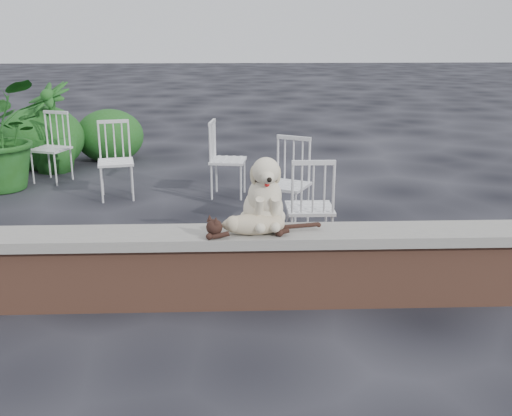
{
  "coord_description": "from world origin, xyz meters",
  "views": [
    {
      "loc": [
        0.78,
        -4.18,
        2.05
      ],
      "look_at": [
        0.95,
        0.2,
        0.7
      ],
      "focal_mm": 41.79,
      "sensor_mm": 36.0,
      "label": 1
    }
  ],
  "objects_px": {
    "chair_e": "(228,159)",
    "chair_b": "(50,148)",
    "chair_c": "(310,206)",
    "potted_plant_b": "(51,127)",
    "cat": "(253,223)",
    "chair_d": "(286,184)",
    "dog": "(263,191)",
    "potted_plant_a": "(2,134)",
    "chair_a": "(116,161)"
  },
  "relations": [
    {
      "from": "dog",
      "to": "chair_e",
      "type": "height_order",
      "value": "dog"
    },
    {
      "from": "cat",
      "to": "chair_d",
      "type": "relative_size",
      "value": 1.09
    },
    {
      "from": "chair_c",
      "to": "potted_plant_b",
      "type": "xyz_separation_m",
      "value": [
        -3.3,
        3.44,
        0.17
      ]
    },
    {
      "from": "dog",
      "to": "potted_plant_b",
      "type": "xyz_separation_m",
      "value": [
        -2.83,
        4.34,
        -0.23
      ]
    },
    {
      "from": "chair_e",
      "to": "chair_a",
      "type": "xyz_separation_m",
      "value": [
        -1.37,
        -0.04,
        0.0
      ]
    },
    {
      "from": "potted_plant_a",
      "to": "chair_d",
      "type": "bearing_deg",
      "value": -25.26
    },
    {
      "from": "chair_c",
      "to": "chair_b",
      "type": "bearing_deg",
      "value": -41.83
    },
    {
      "from": "dog",
      "to": "potted_plant_b",
      "type": "distance_m",
      "value": 5.19
    },
    {
      "from": "cat",
      "to": "chair_b",
      "type": "relative_size",
      "value": 1.09
    },
    {
      "from": "chair_a",
      "to": "chair_d",
      "type": "bearing_deg",
      "value": -41.6
    },
    {
      "from": "chair_b",
      "to": "chair_a",
      "type": "xyz_separation_m",
      "value": [
        1.03,
        -0.84,
        0.0
      ]
    },
    {
      "from": "cat",
      "to": "chair_e",
      "type": "height_order",
      "value": "chair_e"
    },
    {
      "from": "chair_e",
      "to": "chair_a",
      "type": "height_order",
      "value": "same"
    },
    {
      "from": "chair_d",
      "to": "chair_a",
      "type": "height_order",
      "value": "same"
    },
    {
      "from": "potted_plant_a",
      "to": "chair_a",
      "type": "bearing_deg",
      "value": -17.68
    },
    {
      "from": "chair_d",
      "to": "potted_plant_b",
      "type": "height_order",
      "value": "potted_plant_b"
    },
    {
      "from": "cat",
      "to": "chair_d",
      "type": "distance_m",
      "value": 1.91
    },
    {
      "from": "potted_plant_b",
      "to": "cat",
      "type": "bearing_deg",
      "value": -58.5
    },
    {
      "from": "cat",
      "to": "potted_plant_b",
      "type": "xyz_separation_m",
      "value": [
        -2.75,
        4.49,
        -0.03
      ]
    },
    {
      "from": "dog",
      "to": "chair_b",
      "type": "distance_m",
      "value": 4.6
    },
    {
      "from": "chair_e",
      "to": "chair_c",
      "type": "height_order",
      "value": "same"
    },
    {
      "from": "chair_a",
      "to": "chair_c",
      "type": "bearing_deg",
      "value": -54.06
    },
    {
      "from": "chair_d",
      "to": "chair_e",
      "type": "height_order",
      "value": "same"
    },
    {
      "from": "chair_e",
      "to": "chair_b",
      "type": "height_order",
      "value": "same"
    },
    {
      "from": "cat",
      "to": "chair_b",
      "type": "bearing_deg",
      "value": 118.06
    },
    {
      "from": "chair_b",
      "to": "chair_c",
      "type": "distance_m",
      "value": 4.23
    },
    {
      "from": "dog",
      "to": "chair_b",
      "type": "bearing_deg",
      "value": 119.94
    },
    {
      "from": "dog",
      "to": "chair_a",
      "type": "bearing_deg",
      "value": 114.03
    },
    {
      "from": "dog",
      "to": "chair_c",
      "type": "xyz_separation_m",
      "value": [
        0.47,
        0.9,
        -0.4
      ]
    },
    {
      "from": "dog",
      "to": "cat",
      "type": "distance_m",
      "value": 0.26
    },
    {
      "from": "chair_b",
      "to": "potted_plant_a",
      "type": "height_order",
      "value": "potted_plant_a"
    },
    {
      "from": "chair_b",
      "to": "potted_plant_a",
      "type": "distance_m",
      "value": 0.65
    },
    {
      "from": "chair_b",
      "to": "potted_plant_a",
      "type": "xyz_separation_m",
      "value": [
        -0.48,
        -0.36,
        0.25
      ]
    },
    {
      "from": "chair_b",
      "to": "potted_plant_b",
      "type": "bearing_deg",
      "value": 123.17
    },
    {
      "from": "dog",
      "to": "potted_plant_b",
      "type": "relative_size",
      "value": 0.45
    },
    {
      "from": "chair_e",
      "to": "chair_b",
      "type": "xyz_separation_m",
      "value": [
        -2.39,
        0.8,
        0.0
      ]
    },
    {
      "from": "potted_plant_a",
      "to": "dog",
      "type": "bearing_deg",
      "value": -46.66
    },
    {
      "from": "potted_plant_a",
      "to": "chair_e",
      "type": "bearing_deg",
      "value": -8.67
    },
    {
      "from": "chair_b",
      "to": "potted_plant_a",
      "type": "relative_size",
      "value": 0.65
    },
    {
      "from": "potted_plant_a",
      "to": "cat",
      "type": "bearing_deg",
      "value": -48.64
    },
    {
      "from": "dog",
      "to": "chair_a",
      "type": "xyz_separation_m",
      "value": [
        -1.66,
        2.87,
        -0.4
      ]
    },
    {
      "from": "potted_plant_b",
      "to": "chair_d",
      "type": "bearing_deg",
      "value": -39.81
    },
    {
      "from": "chair_e",
      "to": "chair_b",
      "type": "distance_m",
      "value": 2.52
    },
    {
      "from": "potted_plant_a",
      "to": "potted_plant_b",
      "type": "bearing_deg",
      "value": 71.16
    },
    {
      "from": "dog",
      "to": "cat",
      "type": "xyz_separation_m",
      "value": [
        -0.08,
        -0.15,
        -0.2
      ]
    },
    {
      "from": "chair_d",
      "to": "chair_a",
      "type": "bearing_deg",
      "value": 177.47
    },
    {
      "from": "dog",
      "to": "potted_plant_a",
      "type": "relative_size",
      "value": 0.4
    },
    {
      "from": "dog",
      "to": "chair_d",
      "type": "xyz_separation_m",
      "value": [
        0.32,
        1.71,
        -0.4
      ]
    },
    {
      "from": "chair_c",
      "to": "potted_plant_b",
      "type": "relative_size",
      "value": 0.73
    },
    {
      "from": "cat",
      "to": "chair_d",
      "type": "xyz_separation_m",
      "value": [
        0.4,
        1.86,
        -0.2
      ]
    }
  ]
}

